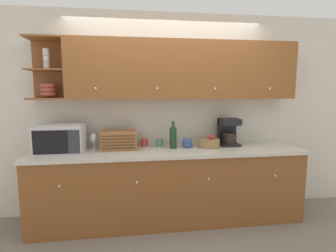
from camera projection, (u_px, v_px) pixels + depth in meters
The scene contains 14 objects.
ground_plane at pixel (166, 207), 3.64m from camera, with size 24.00×24.00×0.00m, color slate.
wall_back at pixel (165, 114), 3.49m from camera, with size 5.64×0.06×2.60m.
counter_unit at pixel (169, 185), 3.26m from camera, with size 3.26×0.69×0.90m.
backsplash_panel at pixel (166, 121), 3.47m from camera, with size 3.24×0.01×0.61m.
upper_cabinets at pixel (180, 70), 3.25m from camera, with size 3.24×0.35×0.71m.
microwave at pixel (61, 139), 3.01m from camera, with size 0.52×0.42×0.32m.
wine_glass at pixel (94, 139), 3.16m from camera, with size 0.08×0.08×0.20m.
bread_box at pixel (119, 140), 3.18m from camera, with size 0.42×0.27×0.23m.
mug at pixel (144, 143), 3.34m from camera, with size 0.09×0.08×0.10m.
mug_blue_second at pixel (160, 143), 3.35m from camera, with size 0.09×0.08×0.09m.
wine_bottle at pixel (173, 136), 3.23m from camera, with size 0.09×0.09×0.34m.
bowl_stack_on_counter at pixel (187, 143), 3.30m from camera, with size 0.14×0.14×0.12m.
fruit_basket at pixel (209, 143), 3.31m from camera, with size 0.28×0.28×0.17m.
coffee_maker at pixel (229, 132), 3.41m from camera, with size 0.24×0.23×0.35m.
Camera 1 is at (-0.45, -3.42, 1.62)m, focal length 28.00 mm.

